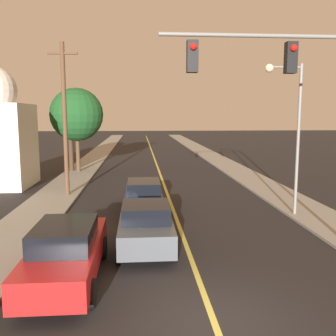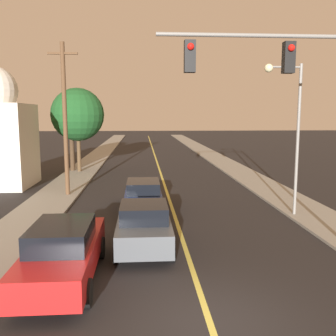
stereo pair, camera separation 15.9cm
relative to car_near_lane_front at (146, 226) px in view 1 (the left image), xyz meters
name	(u,v)px [view 1 (the left image)]	position (x,y,z in m)	size (l,w,h in m)	color
ground_plane	(215,326)	(1.41, -4.86, -0.81)	(200.00, 200.00, 0.00)	black
road_surface	(153,154)	(1.41, 31.14, -0.81)	(10.11, 80.00, 0.01)	black
sidewalk_left	(98,154)	(-4.89, 31.14, -0.75)	(2.50, 80.00, 0.12)	gray
sidewalk_right	(206,153)	(7.72, 31.14, -0.75)	(2.50, 80.00, 0.12)	gray
car_near_lane_front	(146,226)	(0.00, 0.00, 0.00)	(1.91, 4.00, 1.61)	#474C51
car_near_lane_second	(144,195)	(0.00, 5.27, -0.05)	(1.86, 4.76, 1.46)	navy
car_outer_lane_front	(66,252)	(-2.22, -2.34, 0.03)	(1.87, 4.99, 1.66)	red
traffic_signal_mast	(307,95)	(4.81, -1.36, 4.34)	(6.58, 0.42, 6.97)	slate
streetlamp_right	(290,119)	(6.42, 3.67, 3.58)	(1.67, 0.36, 6.62)	slate
utility_pole_left	(65,117)	(-4.24, 8.66, 3.62)	(1.60, 0.24, 8.31)	#513823
tree_left_near	(77,115)	(-5.00, 17.42, 3.76)	(4.10, 4.10, 6.52)	#4C3823
tree_left_far	(70,116)	(-5.63, 17.97, 3.68)	(2.53, 2.53, 5.72)	#3D2B1C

